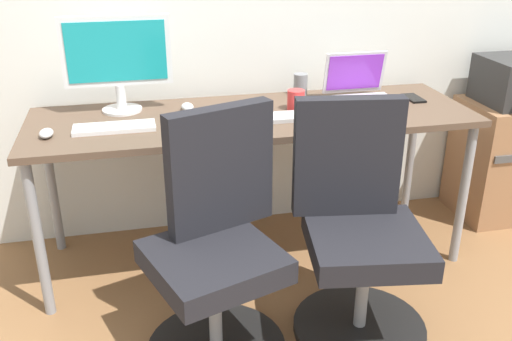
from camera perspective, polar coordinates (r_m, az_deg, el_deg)
The scene contains 15 objects.
ground_plane at distance 2.93m, azimuth -0.22°, elevation -8.24°, with size 5.28×5.28×0.00m, color brown.
desk at distance 2.63m, azimuth -0.24°, elevation 4.37°, with size 2.01×0.64×0.74m.
office_chair_left at distance 2.15m, azimuth -3.95°, elevation -7.92°, with size 0.56×0.56×0.94m.
office_chair_right at distance 2.29m, azimuth 10.14°, elevation -6.17°, with size 0.54×0.54×0.94m.
side_cabinet at distance 3.47m, azimuth 23.48°, elevation 1.07°, with size 0.48×0.42×0.65m.
desktop_monitor at distance 2.66m, azimuth -13.67°, elevation 10.91°, with size 0.48×0.18×0.43m.
open_laptop at distance 2.84m, azimuth 10.28°, elevation 7.93°, with size 0.31×0.27×0.22m.
keyboard_by_monitor at distance 2.48m, azimuth -13.92°, elevation 4.17°, with size 0.34×0.12×0.02m, color silver.
keyboard_by_laptop at distance 2.55m, azimuth 3.51°, elevation 5.39°, with size 0.34×0.12×0.02m, color #B7B7B7.
mouse_by_monitor at distance 2.48m, azimuth -20.15°, elevation 3.51°, with size 0.06×0.10×0.03m, color #B7B7B7.
mouse_by_laptop at distance 2.68m, azimuth -6.84°, elevation 6.32°, with size 0.06×0.10×0.03m, color #B7B7B7.
coffee_mug at distance 2.67m, azimuth 3.99°, elevation 7.03°, with size 0.08×0.08×0.09m, color red.
pen_cup at distance 2.91m, azimuth 4.45°, elevation 8.56°, with size 0.07×0.07×0.10m, color slate.
phone_near_laptop at distance 2.94m, azimuth 15.40°, elevation 6.96°, with size 0.07×0.14×0.01m, color black.
notebook at distance 2.40m, azimuth -5.53°, elevation 4.19°, with size 0.21×0.15×0.03m, color teal.
Camera 1 is at (-0.53, -2.42, 1.55)m, focal length 40.18 mm.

